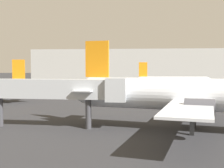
{
  "coord_description": "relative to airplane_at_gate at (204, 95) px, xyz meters",
  "views": [
    {
      "loc": [
        -0.46,
        -11.39,
        7.74
      ],
      "look_at": [
        -6.34,
        41.03,
        4.51
      ],
      "focal_mm": 47.97,
      "sensor_mm": 36.0,
      "label": 1
    }
  ],
  "objects": [
    {
      "name": "airplane_at_gate",
      "position": [
        0.0,
        0.0,
        0.0
      ],
      "size": [
        37.41,
        27.83,
        10.93
      ],
      "rotation": [
        0.0,
        0.0,
        -0.21
      ],
      "color": "silver",
      "rests_on": "ground_plane"
    },
    {
      "name": "jet_bridge",
      "position": [
        -17.42,
        0.41,
        0.42
      ],
      "size": [
        18.68,
        2.86,
        6.27
      ],
      "rotation": [
        0.0,
        0.0,
        -0.03
      ],
      "color": "#B2B7BC",
      "rests_on": "ground_plane"
    },
    {
      "name": "airplane_distant",
      "position": [
        1.11,
        52.94,
        -1.22
      ],
      "size": [
        25.76,
        19.12,
        8.76
      ],
      "rotation": [
        0.0,
        0.0,
        0.09
      ],
      "color": "silver",
      "rests_on": "ground_plane"
    },
    {
      "name": "terminal_building",
      "position": [
        -12.78,
        102.27,
        3.05
      ],
      "size": [
        86.25,
        27.06,
        14.76
      ],
      "primitive_type": "cube",
      "color": "#B7B7B2",
      "rests_on": "ground_plane"
    }
  ]
}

